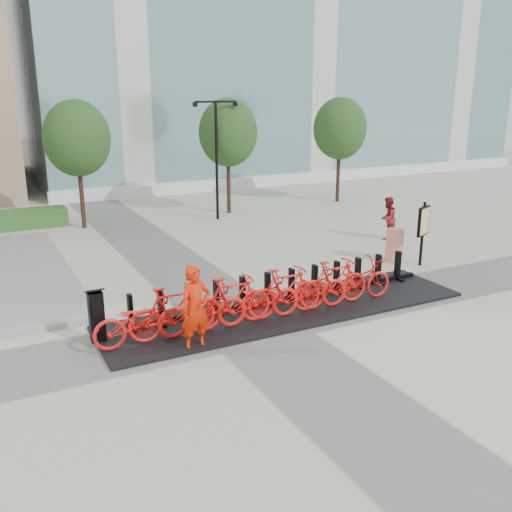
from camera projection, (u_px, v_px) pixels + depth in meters
name	position (u px, v px, depth m)	size (l,w,h in m)	color
ground	(248.00, 325.00, 13.72)	(120.00, 120.00, 0.00)	#B3B49E
tree_1	(77.00, 139.00, 22.29)	(2.60, 2.60, 5.10)	black
tree_2	(228.00, 133.00, 25.14)	(2.60, 2.60, 5.10)	black
tree_3	(340.00, 129.00, 27.77)	(2.60, 2.60, 5.10)	black
streetlamp	(216.00, 146.00, 23.98)	(2.00, 0.20, 5.00)	black
dock_pad	(288.00, 310.00, 14.53)	(9.60, 2.40, 0.08)	black
dock_rail_posts	(281.00, 287.00, 14.83)	(8.02, 0.50, 0.85)	black
bike_0	(141.00, 320.00, 12.36)	(0.74, 2.12, 1.11)	red
bike_1	(173.00, 312.00, 12.65)	(0.58, 2.05, 1.23)	red
bike_2	(203.00, 309.00, 12.99)	(0.74, 2.12, 1.11)	red
bike_3	(231.00, 301.00, 13.29)	(0.58, 2.05, 1.23)	red
bike_4	(259.00, 299.00, 13.62)	(0.74, 2.12, 1.11)	red
bike_5	(285.00, 292.00, 13.92)	(0.58, 2.05, 1.23)	red
bike_6	(310.00, 289.00, 14.25)	(0.74, 2.12, 1.11)	red
bike_7	(334.00, 283.00, 14.55)	(0.58, 2.05, 1.23)	red
bike_8	(357.00, 281.00, 14.88)	(0.74, 2.12, 1.11)	red
kiosk	(96.00, 315.00, 12.51)	(0.38, 0.32, 1.25)	black
worker_red	(196.00, 309.00, 12.16)	(0.69, 0.45, 1.90)	red
pedestrian	(387.00, 218.00, 21.36)	(0.78, 0.61, 1.60)	maroon
construction_barrel	(394.00, 245.00, 18.60)	(0.57, 0.57, 1.09)	#E93200
map_sign	(423.00, 224.00, 17.96)	(0.66, 0.36, 2.07)	black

